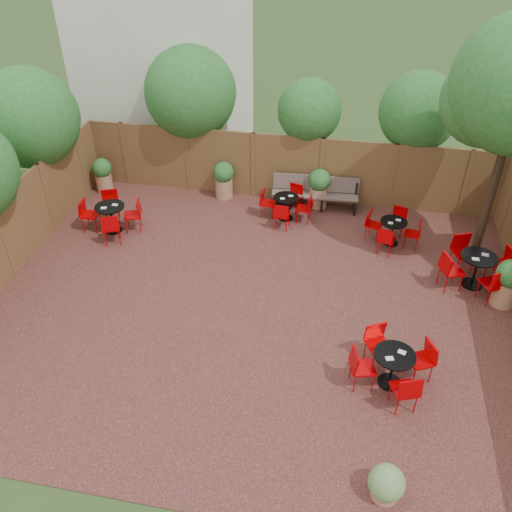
# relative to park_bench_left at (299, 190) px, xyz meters

# --- Properties ---
(ground) EXTENTS (80.00, 80.00, 0.00)m
(ground) POSITION_rel_park_bench_left_xyz_m (-0.42, -4.63, -0.50)
(ground) COLOR #354F23
(ground) RESTS_ON ground
(courtyard_paving) EXTENTS (12.00, 10.00, 0.02)m
(courtyard_paving) POSITION_rel_park_bench_left_xyz_m (-0.42, -4.63, -0.49)
(courtyard_paving) COLOR #351816
(courtyard_paving) RESTS_ON ground
(fence_back) EXTENTS (12.00, 0.08, 2.00)m
(fence_back) POSITION_rel_park_bench_left_xyz_m (-0.42, 0.37, 0.50)
(fence_back) COLOR brown
(fence_back) RESTS_ON ground
(fence_left) EXTENTS (0.08, 10.00, 2.00)m
(fence_left) POSITION_rel_park_bench_left_xyz_m (-6.42, -4.63, 0.50)
(fence_left) COLOR brown
(fence_left) RESTS_ON ground
(neighbour_building) EXTENTS (5.00, 4.00, 8.00)m
(neighbour_building) POSITION_rel_park_bench_left_xyz_m (-4.92, 3.37, 3.50)
(neighbour_building) COLOR silver
(neighbour_building) RESTS_ON ground
(overhang_foliage) EXTENTS (15.55, 10.59, 2.68)m
(overhang_foliage) POSITION_rel_park_bench_left_xyz_m (-3.13, -1.70, 2.21)
(overhang_foliage) COLOR #216220
(overhang_foliage) RESTS_ON ground
(park_bench_left) EXTENTS (1.56, 0.63, 0.94)m
(park_bench_left) POSITION_rel_park_bench_left_xyz_m (0.00, 0.00, 0.00)
(park_bench_left) COLOR brown
(park_bench_left) RESTS_ON courtyard_paving
(park_bench_right) EXTENTS (1.55, 0.58, 0.94)m
(park_bench_right) POSITION_rel_park_bench_left_xyz_m (0.95, 0.00, 0.00)
(park_bench_right) COLOR brown
(park_bench_right) RESTS_ON courtyard_paving
(bistro_tables) EXTENTS (11.02, 7.12, 0.95)m
(bistro_tables) POSITION_rel_park_bench_left_xyz_m (1.05, -3.01, -0.04)
(bistro_tables) COLOR black
(bistro_tables) RESTS_ON courtyard_paving
(planters) EXTENTS (11.67, 4.24, 1.17)m
(planters) POSITION_rel_park_bench_left_xyz_m (-0.23, -0.98, 0.13)
(planters) COLOR #A67653
(planters) RESTS_ON courtyard_paving
(low_shrubs) EXTENTS (3.37, 3.36, 0.63)m
(low_shrubs) POSITION_rel_park_bench_left_xyz_m (4.19, -7.68, -0.19)
(low_shrubs) COLOR #A67653
(low_shrubs) RESTS_ON courtyard_paving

